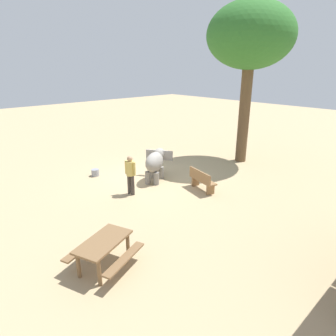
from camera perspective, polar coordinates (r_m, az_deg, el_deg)
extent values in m
plane|color=tan|center=(13.62, -3.20, -1.86)|extent=(60.00, 60.00, 0.00)
cylinder|color=gray|center=(13.52, -2.94, -0.76)|extent=(0.24, 0.24, 0.56)
cylinder|color=gray|center=(13.41, -1.35, -0.90)|extent=(0.24, 0.24, 0.56)
cylinder|color=gray|center=(12.84, -3.97, -1.90)|extent=(0.24, 0.24, 0.56)
cylinder|color=gray|center=(12.73, -2.30, -2.06)|extent=(0.24, 0.24, 0.56)
ellipsoid|color=gray|center=(12.92, -2.67, 1.17)|extent=(1.56, 1.35, 0.84)
sphere|color=gray|center=(13.67, -1.61, 2.68)|extent=(0.60, 0.60, 0.60)
cone|color=gray|center=(14.04, -1.34, 0.86)|extent=(0.19, 0.19, 0.94)
cube|color=gray|center=(13.70, -3.31, 2.69)|extent=(0.32, 0.45, 0.45)
cube|color=gray|center=(13.49, -0.10, 2.45)|extent=(0.32, 0.45, 0.45)
cylinder|color=#3F3833|center=(11.86, -7.60, -3.18)|extent=(0.14, 0.14, 0.82)
cylinder|color=#3F3833|center=(11.76, -6.91, -3.36)|extent=(0.14, 0.14, 0.82)
cylinder|color=tan|center=(11.56, -7.40, -0.07)|extent=(0.32, 0.32, 0.58)
sphere|color=tan|center=(11.44, -7.49, 1.82)|extent=(0.22, 0.22, 0.22)
cylinder|color=tan|center=(11.68, -8.21, 0.18)|extent=(0.09, 0.09, 0.55)
cylinder|color=tan|center=(11.43, -6.58, -0.18)|extent=(0.09, 0.09, 0.55)
cylinder|color=brown|center=(15.94, 14.66, 10.16)|extent=(0.57, 0.57, 5.09)
ellipsoid|color=#2D6B28|center=(15.82, 15.91, 23.70)|extent=(4.47, 4.10, 3.17)
cube|color=olive|center=(12.18, 6.84, -2.33)|extent=(0.71, 1.45, 0.06)
cube|color=olive|center=(12.00, 6.23, -1.46)|extent=(0.38, 1.38, 0.40)
cube|color=olive|center=(12.66, 5.40, -2.58)|extent=(0.37, 0.16, 0.42)
cube|color=olive|center=(11.89, 8.29, -4.21)|extent=(0.37, 0.16, 0.42)
cube|color=brown|center=(7.72, -12.55, -13.88)|extent=(1.69, 1.28, 0.06)
cylinder|color=brown|center=(8.49, -11.54, -13.59)|extent=(0.10, 0.10, 0.72)
cylinder|color=brown|center=(8.17, -7.84, -14.82)|extent=(0.10, 0.10, 0.72)
cylinder|color=brown|center=(7.77, -17.14, -17.63)|extent=(0.10, 0.10, 0.72)
cylinder|color=brown|center=(7.41, -13.28, -19.28)|extent=(0.10, 0.10, 0.72)
cube|color=brown|center=(8.24, -15.89, -14.43)|extent=(1.49, 0.76, 0.05)
cube|color=brown|center=(7.58, -8.52, -17.16)|extent=(1.49, 0.76, 0.05)
cylinder|color=gray|center=(14.18, -14.03, -0.88)|extent=(0.36, 0.36, 0.32)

